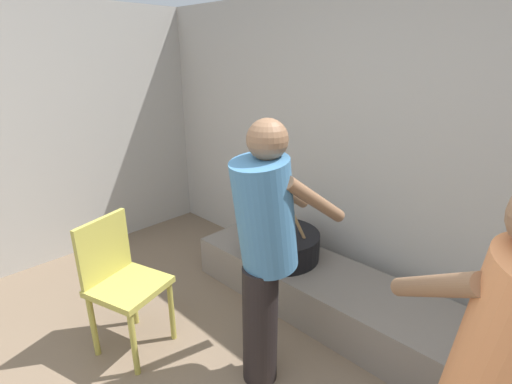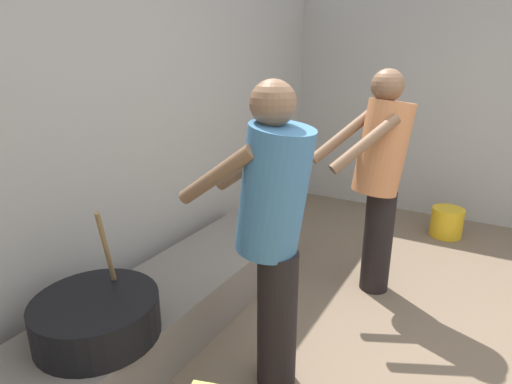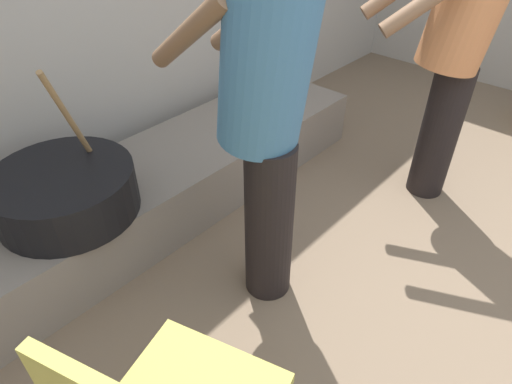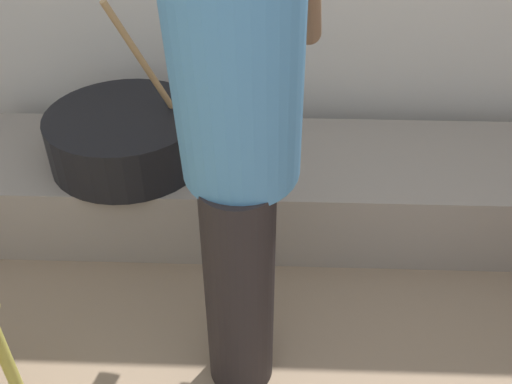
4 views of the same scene
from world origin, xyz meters
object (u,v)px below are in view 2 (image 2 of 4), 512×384
(cooking_pot_main, at_px, (97,317))
(cook_in_orange_shirt, at_px, (380,172))
(bucket_yellow_plastic, at_px, (447,222))
(cook_in_blue_shirt, at_px, (273,225))

(cooking_pot_main, distance_m, cook_in_orange_shirt, 1.92)
(cook_in_orange_shirt, distance_m, bucket_yellow_plastic, 1.53)
(cooking_pot_main, relative_size, cook_in_blue_shirt, 0.43)
(cook_in_orange_shirt, height_order, bucket_yellow_plastic, cook_in_orange_shirt)
(cook_in_blue_shirt, height_order, bucket_yellow_plastic, cook_in_blue_shirt)
(cook_in_orange_shirt, relative_size, bucket_yellow_plastic, 5.41)
(cook_in_orange_shirt, height_order, cook_in_blue_shirt, cook_in_orange_shirt)
(cooking_pot_main, height_order, cook_in_blue_shirt, cook_in_blue_shirt)
(cook_in_orange_shirt, xyz_separation_m, bucket_yellow_plastic, (1.29, -0.37, -0.75))
(cooking_pot_main, height_order, bucket_yellow_plastic, cooking_pot_main)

